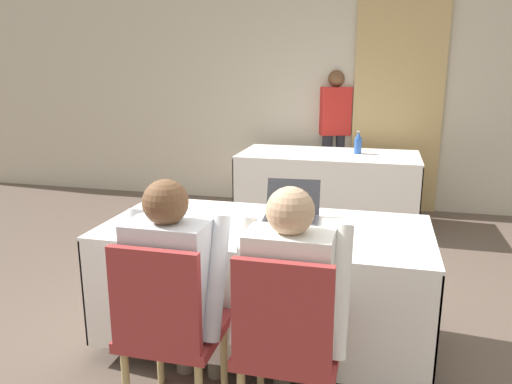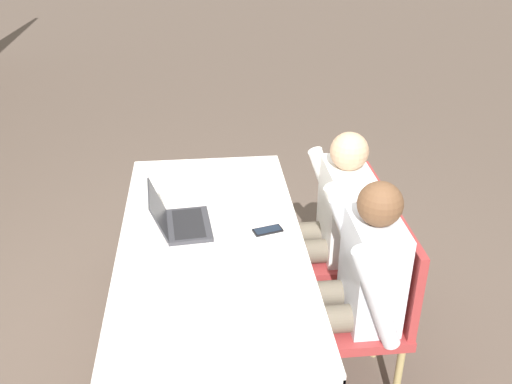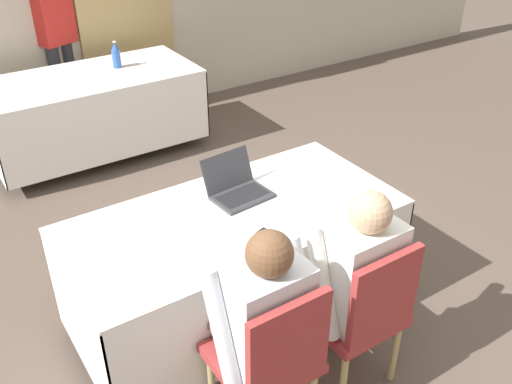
{
  "view_description": "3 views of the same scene",
  "coord_description": "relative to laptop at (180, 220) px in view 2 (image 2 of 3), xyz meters",
  "views": [
    {
      "loc": [
        0.61,
        -2.62,
        1.62
      ],
      "look_at": [
        0.0,
        -0.22,
        1.0
      ],
      "focal_mm": 35.0,
      "sensor_mm": 36.0,
      "label": 1
    },
    {
      "loc": [
        -2.32,
        0.02,
        2.28
      ],
      "look_at": [
        0.0,
        -0.22,
        1.0
      ],
      "focal_mm": 40.0,
      "sensor_mm": 36.0,
      "label": 2
    },
    {
      "loc": [
        -1.31,
        -2.2,
        2.45
      ],
      "look_at": [
        0.0,
        -0.22,
        1.0
      ],
      "focal_mm": 40.0,
      "sensor_mm": 36.0,
      "label": 3
    }
  ],
  "objects": [
    {
      "name": "ground_plane",
      "position": [
        -0.12,
        -0.15,
        -0.79
      ],
      "size": [
        24.0,
        24.0,
        0.0
      ],
      "primitive_type": "plane",
      "color": "brown"
    },
    {
      "name": "conference_table_near",
      "position": [
        -0.12,
        -0.15,
        -0.22
      ],
      "size": [
        1.83,
        0.89,
        0.75
      ],
      "color": "white",
      "rests_on": "ground_plane"
    },
    {
      "name": "laptop",
      "position": [
        0.0,
        0.0,
        0.0
      ],
      "size": [
        0.34,
        0.32,
        0.22
      ],
      "rotation": [
        0.0,
        0.0,
        0.08
      ],
      "color": "#333338",
      "rests_on": "conference_table_near"
    },
    {
      "name": "cell_phone",
      "position": [
        -0.08,
        -0.43,
        -0.04
      ],
      "size": [
        0.1,
        0.16,
        0.01
      ],
      "rotation": [
        0.0,
        0.0,
        0.26
      ],
      "color": "black",
      "rests_on": "conference_table_near"
    },
    {
      "name": "paper_beside_laptop",
      "position": [
        -0.58,
        -0.18,
        -0.04
      ],
      "size": [
        0.24,
        0.32,
        0.0
      ],
      "rotation": [
        0.0,
        0.0,
        -0.11
      ],
      "color": "white",
      "rests_on": "conference_table_near"
    },
    {
      "name": "paper_centre_table",
      "position": [
        0.57,
        -0.29,
        -0.04
      ],
      "size": [
        0.29,
        0.34,
        0.0
      ],
      "rotation": [
        0.0,
        0.0,
        0.3
      ],
      "color": "white",
      "rests_on": "conference_table_near"
    },
    {
      "name": "chair_near_left",
      "position": [
        -0.39,
        -0.9,
        -0.3
      ],
      "size": [
        0.44,
        0.44,
        0.9
      ],
      "rotation": [
        0.0,
        0.0,
        3.14
      ],
      "color": "tan",
      "rests_on": "ground_plane"
    },
    {
      "name": "chair_near_right",
      "position": [
        0.15,
        -0.9,
        -0.3
      ],
      "size": [
        0.44,
        0.44,
        0.9
      ],
      "rotation": [
        0.0,
        0.0,
        3.14
      ],
      "color": "tan",
      "rests_on": "ground_plane"
    },
    {
      "name": "person_checkered_shirt",
      "position": [
        -0.39,
        -0.8,
        -0.14
      ],
      "size": [
        0.5,
        0.52,
        1.16
      ],
      "rotation": [
        0.0,
        0.0,
        3.14
      ],
      "color": "#665B4C",
      "rests_on": "ground_plane"
    },
    {
      "name": "person_white_shirt",
      "position": [
        0.15,
        -0.8,
        -0.14
      ],
      "size": [
        0.5,
        0.52,
        1.16
      ],
      "rotation": [
        0.0,
        0.0,
        3.14
      ],
      "color": "#665B4C",
      "rests_on": "ground_plane"
    }
  ]
}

